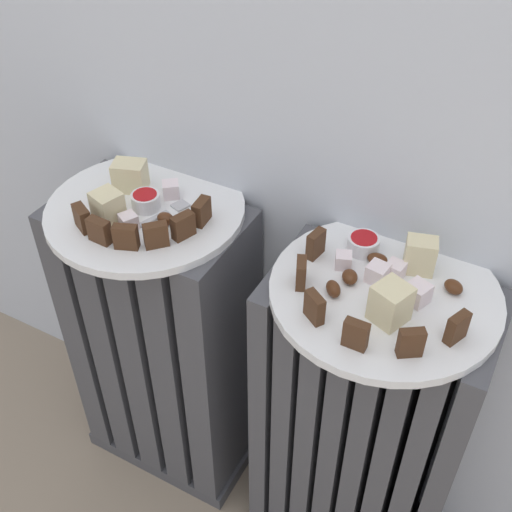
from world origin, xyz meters
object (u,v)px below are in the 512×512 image
object	(u,v)px
plate_right	(385,293)
jam_bowl_right	(363,243)
plate_left	(145,210)
radiator_right	(359,432)
radiator_left	(165,348)
jam_bowl_left	(146,200)
fork	(162,215)

from	to	relation	value
plate_right	jam_bowl_right	bearing A→B (deg)	132.77
jam_bowl_right	plate_left	bearing A→B (deg)	-169.75
radiator_right	radiator_left	bearing A→B (deg)	-180.00
radiator_right	jam_bowl_right	size ratio (longest dim) A/B	13.75
radiator_right	jam_bowl_right	bearing A→B (deg)	132.77
plate_right	jam_bowl_left	world-z (taller)	jam_bowl_left
radiator_left	jam_bowl_right	xyz separation A→B (m)	(0.31, 0.06, 0.32)
radiator_left	plate_left	distance (m)	0.30
plate_left	jam_bowl_right	bearing A→B (deg)	10.25
jam_bowl_left	jam_bowl_right	xyz separation A→B (m)	(0.30, 0.06, -0.00)
radiator_left	plate_right	bearing A→B (deg)	0.00
radiator_right	plate_right	distance (m)	0.30
radiator_left	fork	world-z (taller)	fork
radiator_left	plate_right	distance (m)	0.47
jam_bowl_left	radiator_right	bearing A→B (deg)	0.23
radiator_left	plate_right	xyz separation A→B (m)	(0.36, 0.00, 0.30)
jam_bowl_right	fork	distance (m)	0.28
radiator_left	jam_bowl_left	distance (m)	0.32
plate_left	jam_bowl_right	size ratio (longest dim) A/B	6.84
radiator_right	fork	size ratio (longest dim) A/B	5.55
plate_right	jam_bowl_right	xyz separation A→B (m)	(-0.05, 0.06, 0.02)
radiator_right	plate_left	xyz separation A→B (m)	(-0.36, -0.00, 0.30)
plate_right	fork	xyz separation A→B (m)	(-0.33, -0.01, 0.01)
plate_right	jam_bowl_right	world-z (taller)	jam_bowl_right
radiator_right	plate_left	bearing A→B (deg)	-180.00
radiator_right	fork	bearing A→B (deg)	-178.81
radiator_right	plate_right	xyz separation A→B (m)	(-0.00, -0.00, 0.30)
plate_left	plate_right	xyz separation A→B (m)	(0.36, 0.00, 0.00)
radiator_left	plate_right	world-z (taller)	plate_right
radiator_left	jam_bowl_right	size ratio (longest dim) A/B	13.75
plate_left	plate_right	world-z (taller)	same
radiator_right	jam_bowl_left	xyz separation A→B (m)	(-0.36, -0.00, 0.32)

